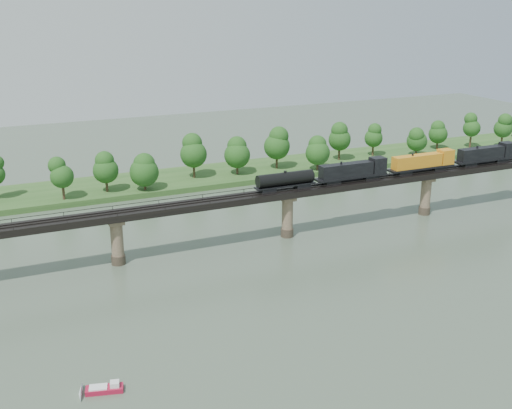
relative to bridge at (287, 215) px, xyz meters
name	(u,v)px	position (x,y,z in m)	size (l,w,h in m)	color
ground	(356,286)	(0.00, -30.00, -5.46)	(400.00, 400.00, 0.00)	#3C4C3C
far_bank	(207,176)	(0.00, 55.00, -4.66)	(300.00, 24.00, 1.60)	#2B5020
bridge	(287,215)	(0.00, 0.00, 0.00)	(236.00, 30.00, 11.50)	#473A2D
bridge_superstructure	(288,189)	(0.00, 0.00, 6.33)	(220.00, 4.90, 0.75)	black
far_treeline	(186,157)	(-8.21, 50.52, 3.37)	(289.06, 17.54, 13.60)	#382619
freight_train	(400,166)	(31.12, 0.00, 8.54)	(76.17, 2.97, 5.24)	black
motorboat	(105,389)	(-52.07, -45.28, -4.95)	(5.61, 3.16, 1.49)	maroon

